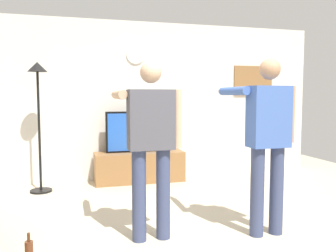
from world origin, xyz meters
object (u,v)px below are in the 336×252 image
(tv_stand, at_px, (140,167))
(framed_picture, at_px, (253,81))
(television, at_px, (139,132))
(floor_lamp, at_px, (38,100))
(person_standing_nearer_couch, at_px, (268,136))
(wall_clock, at_px, (136,55))
(person_standing_nearer_lamp, at_px, (151,139))

(tv_stand, height_order, framed_picture, framed_picture)
(television, xyz_separation_m, floor_lamp, (-1.55, -0.27, 0.54))
(framed_picture, height_order, person_standing_nearer_couch, framed_picture)
(television, distance_m, person_standing_nearer_couch, 2.75)
(tv_stand, bearing_deg, floor_lamp, -171.85)
(wall_clock, relative_size, floor_lamp, 0.16)
(wall_clock, xyz_separation_m, person_standing_nearer_couch, (0.83, -2.86, -1.11))
(framed_picture, distance_m, floor_lamp, 3.84)
(floor_lamp, bearing_deg, tv_stand, 8.15)
(tv_stand, distance_m, person_standing_nearer_couch, 2.81)
(framed_picture, bearing_deg, floor_lamp, -172.24)
(wall_clock, height_order, person_standing_nearer_couch, wall_clock)
(wall_clock, distance_m, floor_lamp, 1.79)
(wall_clock, xyz_separation_m, floor_lamp, (-1.55, -0.51, -0.76))
(framed_picture, height_order, floor_lamp, framed_picture)
(person_standing_nearer_lamp, xyz_separation_m, person_standing_nearer_couch, (1.17, -0.20, 0.01))
(tv_stand, xyz_separation_m, framed_picture, (2.24, 0.30, 1.47))
(tv_stand, height_order, television, television)
(television, xyz_separation_m, person_standing_nearer_lamp, (-0.35, -2.41, 0.18))
(tv_stand, xyz_separation_m, wall_clock, (0.00, 0.29, 1.88))
(television, bearing_deg, person_standing_nearer_couch, -72.40)
(tv_stand, xyz_separation_m, television, (0.00, 0.05, 0.59))
(wall_clock, height_order, floor_lamp, wall_clock)
(television, bearing_deg, wall_clock, 90.00)
(wall_clock, relative_size, framed_picture, 0.39)
(wall_clock, xyz_separation_m, framed_picture, (2.24, 0.00, -0.42))
(floor_lamp, height_order, person_standing_nearer_lamp, floor_lamp)
(television, bearing_deg, tv_stand, -90.00)
(wall_clock, xyz_separation_m, person_standing_nearer_lamp, (-0.35, -2.66, -1.12))
(television, relative_size, wall_clock, 3.59)
(floor_lamp, bearing_deg, television, 9.83)
(wall_clock, height_order, framed_picture, wall_clock)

